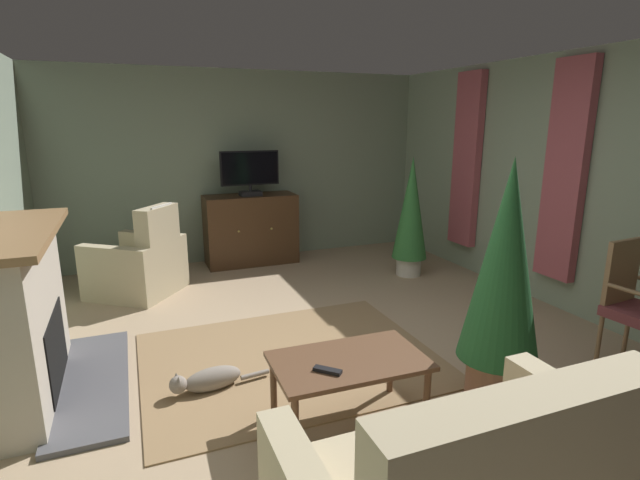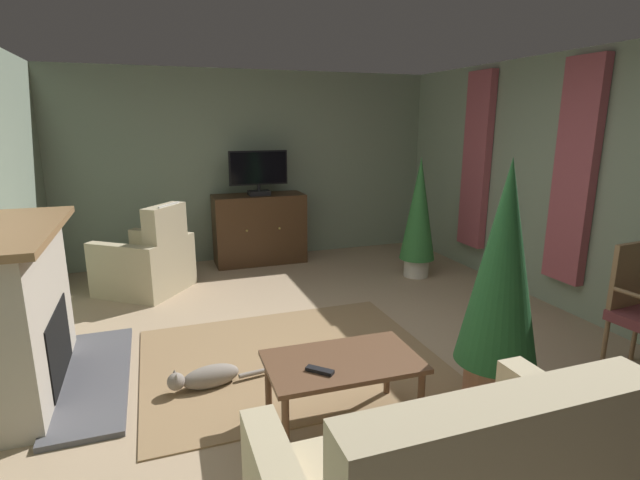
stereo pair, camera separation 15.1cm
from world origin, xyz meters
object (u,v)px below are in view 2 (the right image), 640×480
tv_remote (320,370)px  fireplace (19,315)px  tv_cabinet (259,230)px  potted_plant_on_hearth_side (502,279)px  armchair_in_far_corner (147,263)px  cat (207,377)px  coffee_table (343,367)px  potted_plant_leafy_by_curtain (419,214)px  television (258,172)px

tv_remote → fireplace: bearing=-169.7°
fireplace → tv_cabinet: size_ratio=1.33×
tv_cabinet → potted_plant_on_hearth_side: (0.71, -3.95, 0.48)m
tv_cabinet → armchair_in_far_corner: (-1.45, -0.72, -0.12)m
tv_remote → cat: 1.08m
coffee_table → tv_remote: size_ratio=5.69×
fireplace → tv_remote: (1.79, -1.23, -0.11)m
tv_remote → tv_cabinet: bearing=127.6°
coffee_table → potted_plant_on_hearth_side: potted_plant_on_hearth_side is taller
tv_cabinet → armchair_in_far_corner: bearing=-153.6°
tv_remote → potted_plant_leafy_by_curtain: (2.20, 2.63, 0.32)m
potted_plant_leafy_by_curtain → potted_plant_on_hearth_side: bearing=-110.4°
potted_plant_on_hearth_side → fireplace: bearing=156.6°
coffee_table → armchair_in_far_corner: 3.27m
fireplace → cat: size_ratio=2.21×
television → cat: 3.39m
tv_cabinet → coffee_table: tv_cabinet is taller
armchair_in_far_corner → potted_plant_on_hearth_side: potted_plant_on_hearth_side is taller
tv_cabinet → armchair_in_far_corner: armchair_in_far_corner is taller
potted_plant_leafy_by_curtain → cat: potted_plant_leafy_by_curtain is taller
tv_remote → potted_plant_leafy_by_curtain: size_ratio=0.11×
potted_plant_leafy_by_curtain → fireplace: bearing=-160.7°
armchair_in_far_corner → television: bearing=24.7°
fireplace → coffee_table: bearing=-29.7°
television → potted_plant_on_hearth_side: bearing=-79.7°
tv_cabinet → cat: 3.26m
fireplace → television: television is taller
potted_plant_on_hearth_side → cat: size_ratio=2.31×
armchair_in_far_corner → cat: bearing=-80.7°
coffee_table → potted_plant_leafy_by_curtain: size_ratio=0.65×
potted_plant_on_hearth_side → potted_plant_leafy_by_curtain: bearing=69.6°
coffee_table → tv_remote: tv_remote is taller
television → coffee_table: 3.84m
potted_plant_on_hearth_side → cat: 2.16m
potted_plant_on_hearth_side → cat: (-1.78, 0.89, -0.83)m
fireplace → coffee_table: fireplace is taller
television → potted_plant_on_hearth_side: (0.71, -3.90, -0.33)m
television → tv_cabinet: bearing=90.0°
fireplace → tv_cabinet: bearing=49.3°
tv_remote → cat: (-0.58, 0.83, -0.38)m
coffee_table → tv_cabinet: bearing=85.5°
fireplace → tv_cabinet: fireplace is taller
tv_remote → cat: bearing=169.7°
tv_cabinet → potted_plant_leafy_by_curtain: potted_plant_leafy_by_curtain is taller
fireplace → potted_plant_on_hearth_side: 3.28m
coffee_table → tv_remote: bearing=-151.6°
tv_remote → cat: tv_remote is taller
armchair_in_far_corner → potted_plant_leafy_by_curtain: 3.24m
potted_plant_leafy_by_curtain → potted_plant_on_hearth_side: size_ratio=0.88×
potted_plant_leafy_by_curtain → cat: size_ratio=2.03×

